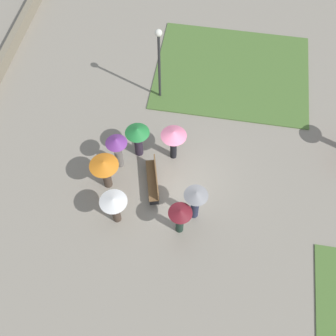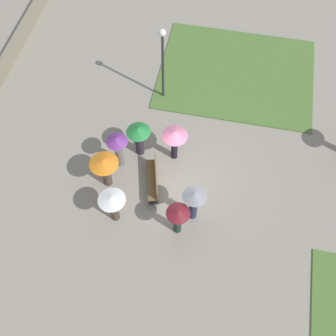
{
  "view_description": "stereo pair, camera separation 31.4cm",
  "coord_description": "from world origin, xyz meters",
  "px_view_note": "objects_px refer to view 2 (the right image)",
  "views": [
    {
      "loc": [
        9.02,
        0.98,
        15.73
      ],
      "look_at": [
        0.01,
        -0.52,
        0.87
      ],
      "focal_mm": 45.0,
      "sensor_mm": 36.0,
      "label": 1
    },
    {
      "loc": [
        8.96,
        1.29,
        15.73
      ],
      "look_at": [
        0.01,
        -0.52,
        0.87
      ],
      "focal_mm": 45.0,
      "sensor_mm": 36.0,
      "label": 2
    }
  ],
  "objects_px": {
    "crowd_person_white": "(113,203)",
    "crowd_person_maroon": "(178,217)",
    "crowd_person_pink": "(175,137)",
    "lamp_post": "(163,56)",
    "park_bench": "(154,179)",
    "crowd_person_purple": "(118,146)",
    "crowd_person_grey": "(194,200)",
    "crowd_person_green": "(139,135)",
    "crowd_person_orange": "(104,166)"
  },
  "relations": [
    {
      "from": "crowd_person_white",
      "to": "crowd_person_pink",
      "type": "relative_size",
      "value": 0.96
    },
    {
      "from": "park_bench",
      "to": "crowd_person_maroon",
      "type": "height_order",
      "value": "crowd_person_maroon"
    },
    {
      "from": "crowd_person_grey",
      "to": "crowd_person_purple",
      "type": "bearing_deg",
      "value": -76.46
    },
    {
      "from": "crowd_person_orange",
      "to": "park_bench",
      "type": "bearing_deg",
      "value": 124.04
    },
    {
      "from": "park_bench",
      "to": "crowd_person_purple",
      "type": "bearing_deg",
      "value": -130.68
    },
    {
      "from": "crowd_person_green",
      "to": "crowd_person_pink",
      "type": "xyz_separation_m",
      "value": [
        -0.07,
        1.53,
        0.16
      ]
    },
    {
      "from": "crowd_person_purple",
      "to": "crowd_person_pink",
      "type": "height_order",
      "value": "crowd_person_purple"
    },
    {
      "from": "crowd_person_white",
      "to": "crowd_person_maroon",
      "type": "bearing_deg",
      "value": 111.86
    },
    {
      "from": "crowd_person_grey",
      "to": "crowd_person_pink",
      "type": "height_order",
      "value": "crowd_person_grey"
    },
    {
      "from": "crowd_person_orange",
      "to": "crowd_person_grey",
      "type": "relative_size",
      "value": 0.93
    },
    {
      "from": "crowd_person_maroon",
      "to": "crowd_person_pink",
      "type": "xyz_separation_m",
      "value": [
        -3.44,
        -0.8,
        0.22
      ]
    },
    {
      "from": "crowd_person_purple",
      "to": "crowd_person_green",
      "type": "distance_m",
      "value": 1.03
    },
    {
      "from": "crowd_person_purple",
      "to": "crowd_person_maroon",
      "type": "height_order",
      "value": "crowd_person_purple"
    },
    {
      "from": "crowd_person_maroon",
      "to": "crowd_person_grey",
      "type": "height_order",
      "value": "crowd_person_grey"
    },
    {
      "from": "park_bench",
      "to": "crowd_person_pink",
      "type": "relative_size",
      "value": 1.11
    },
    {
      "from": "lamp_post",
      "to": "crowd_person_pink",
      "type": "xyz_separation_m",
      "value": [
        3.37,
        1.2,
        -1.19
      ]
    },
    {
      "from": "crowd_person_orange",
      "to": "crowd_person_purple",
      "type": "bearing_deg",
      "value": -167.94
    },
    {
      "from": "lamp_post",
      "to": "crowd_person_maroon",
      "type": "bearing_deg",
      "value": 16.31
    },
    {
      "from": "crowd_person_orange",
      "to": "crowd_person_green",
      "type": "relative_size",
      "value": 1.01
    },
    {
      "from": "crowd_person_grey",
      "to": "crowd_person_pink",
      "type": "distance_m",
      "value": 2.99
    },
    {
      "from": "crowd_person_purple",
      "to": "crowd_person_pink",
      "type": "xyz_separation_m",
      "value": [
        -0.8,
        2.25,
        0.12
      ]
    },
    {
      "from": "crowd_person_orange",
      "to": "crowd_person_grey",
      "type": "height_order",
      "value": "crowd_person_grey"
    },
    {
      "from": "lamp_post",
      "to": "crowd_person_pink",
      "type": "bearing_deg",
      "value": 19.55
    },
    {
      "from": "crowd_person_orange",
      "to": "crowd_person_green",
      "type": "distance_m",
      "value": 2.07
    },
    {
      "from": "crowd_person_maroon",
      "to": "crowd_person_pink",
      "type": "height_order",
      "value": "crowd_person_pink"
    },
    {
      "from": "park_bench",
      "to": "crowd_person_white",
      "type": "relative_size",
      "value": 1.16
    },
    {
      "from": "crowd_person_green",
      "to": "crowd_person_white",
      "type": "height_order",
      "value": "crowd_person_green"
    },
    {
      "from": "crowd_person_purple",
      "to": "crowd_person_grey",
      "type": "relative_size",
      "value": 0.98
    },
    {
      "from": "crowd_person_white",
      "to": "crowd_person_pink",
      "type": "distance_m",
      "value": 3.84
    },
    {
      "from": "crowd_person_grey",
      "to": "crowd_person_maroon",
      "type": "bearing_deg",
      "value": 8.6
    },
    {
      "from": "crowd_person_orange",
      "to": "crowd_person_white",
      "type": "height_order",
      "value": "crowd_person_orange"
    },
    {
      "from": "crowd_person_orange",
      "to": "crowd_person_green",
      "type": "bearing_deg",
      "value": 177.38
    },
    {
      "from": "crowd_person_grey",
      "to": "crowd_person_green",
      "type": "relative_size",
      "value": 1.09
    },
    {
      "from": "crowd_person_green",
      "to": "crowd_person_white",
      "type": "bearing_deg",
      "value": 64.46
    },
    {
      "from": "crowd_person_orange",
      "to": "crowd_person_pink",
      "type": "distance_m",
      "value": 3.14
    },
    {
      "from": "crowd_person_purple",
      "to": "lamp_post",
      "type": "bearing_deg",
      "value": -174.34
    },
    {
      "from": "park_bench",
      "to": "crowd_person_green",
      "type": "height_order",
      "value": "crowd_person_green"
    },
    {
      "from": "crowd_person_green",
      "to": "crowd_person_pink",
      "type": "relative_size",
      "value": 0.98
    },
    {
      "from": "crowd_person_grey",
      "to": "crowd_person_green",
      "type": "bearing_deg",
      "value": -91.28
    },
    {
      "from": "crowd_person_orange",
      "to": "crowd_person_pink",
      "type": "bearing_deg",
      "value": 152.61
    },
    {
      "from": "crowd_person_green",
      "to": "park_bench",
      "type": "bearing_deg",
      "value": 100.63
    },
    {
      "from": "crowd_person_grey",
      "to": "crowd_person_green",
      "type": "xyz_separation_m",
      "value": [
        -2.63,
        -2.82,
        -0.06
      ]
    },
    {
      "from": "crowd_person_purple",
      "to": "crowd_person_pink",
      "type": "bearing_deg",
      "value": 129.47
    },
    {
      "from": "lamp_post",
      "to": "crowd_person_maroon",
      "type": "xyz_separation_m",
      "value": [
        6.81,
        1.99,
        -1.41
      ]
    },
    {
      "from": "park_bench",
      "to": "crowd_person_white",
      "type": "bearing_deg",
      "value": -48.89
    },
    {
      "from": "lamp_post",
      "to": "park_bench",
      "type": "bearing_deg",
      "value": 7.16
    },
    {
      "from": "park_bench",
      "to": "crowd_person_maroon",
      "type": "relative_size",
      "value": 1.18
    },
    {
      "from": "crowd_person_maroon",
      "to": "crowd_person_white",
      "type": "height_order",
      "value": "crowd_person_white"
    },
    {
      "from": "crowd_person_white",
      "to": "crowd_person_pink",
      "type": "xyz_separation_m",
      "value": [
        -3.4,
        1.77,
        0.16
      ]
    },
    {
      "from": "crowd_person_green",
      "to": "crowd_person_white",
      "type": "distance_m",
      "value": 3.34
    }
  ]
}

